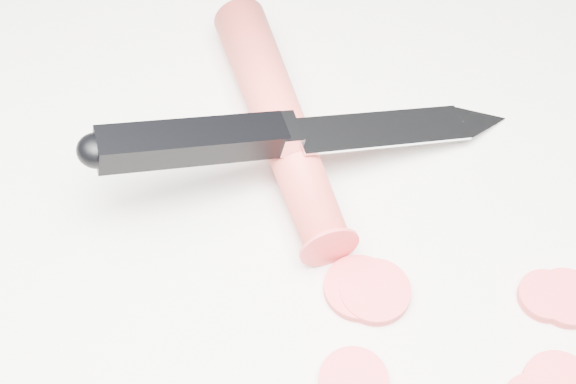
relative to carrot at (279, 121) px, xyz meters
name	(u,v)px	position (x,y,z in m)	size (l,w,h in m)	color
ground	(357,258)	(0.00, -0.10, -0.02)	(2.40, 2.40, 0.00)	silver
carrot	(279,121)	(0.00, 0.00, 0.00)	(0.03, 0.03, 0.19)	#E53C35
carrot_slice_1	(375,292)	(0.00, -0.12, -0.01)	(0.04, 0.04, 0.01)	#EE3B42
carrot_slice_2	(359,288)	(-0.01, -0.12, -0.01)	(0.04, 0.04, 0.01)	#EE3B42
carrot_slice_4	(546,296)	(0.08, -0.17, -0.01)	(0.03, 0.03, 0.01)	#EE3B42
carrot_slice_5	(353,381)	(-0.04, -0.16, -0.01)	(0.04, 0.04, 0.01)	#EE3B42
carrot_slice_7	(566,298)	(0.09, -0.17, -0.01)	(0.04, 0.04, 0.01)	#EE3B42
kitchen_knife	(312,128)	(0.01, -0.03, 0.02)	(0.27, 0.07, 0.07)	silver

